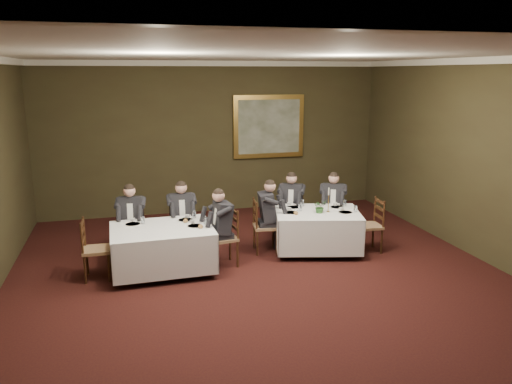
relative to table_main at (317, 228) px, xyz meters
name	(u,v)px	position (x,y,z in m)	size (l,w,h in m)	color
ground	(275,298)	(-1.34, -1.71, -0.45)	(10.00, 10.00, 0.00)	black
ceiling	(277,53)	(-1.34, -1.71, 3.05)	(8.00, 10.00, 0.10)	silver
back_wall	(213,138)	(-1.34, 3.29, 1.30)	(8.00, 0.10, 3.50)	#372E1B
crown_molding	(277,57)	(-1.34, -1.71, 2.99)	(8.00, 10.00, 0.12)	white
table_main	(317,228)	(0.00, 0.00, 0.00)	(1.78, 1.51, 0.67)	black
table_second	(162,246)	(-2.84, -0.25, 0.00)	(1.69, 1.31, 0.67)	black
chair_main_backleft	(291,224)	(-0.21, 0.86, -0.17)	(0.58, 0.58, 1.00)	olive
diner_main_backleft	(292,213)	(-0.21, 0.85, 0.06)	(0.58, 0.61, 1.35)	black
chair_main_backright	(332,224)	(0.59, 0.66, -0.17)	(0.57, 0.56, 1.00)	olive
diner_main_backright	(333,213)	(0.59, 0.65, 0.06)	(0.56, 0.60, 1.35)	black
chair_main_endleft	(265,237)	(-0.94, 0.23, -0.17)	(0.47, 0.48, 1.00)	olive
diner_main_endleft	(265,225)	(-0.93, 0.23, 0.06)	(0.52, 0.45, 1.35)	black
chair_main_endright	(369,236)	(0.94, -0.23, -0.17)	(0.45, 0.47, 1.00)	olive
chair_sec_backleft	(133,241)	(-3.30, 0.59, -0.17)	(0.49, 0.48, 1.00)	olive
diner_sec_backleft	(132,229)	(-3.30, 0.58, 0.06)	(0.46, 0.53, 1.35)	black
chair_sec_backright	(182,237)	(-2.41, 0.62, -0.17)	(0.45, 0.43, 1.00)	olive
diner_sec_backright	(182,225)	(-2.41, 0.60, 0.06)	(0.42, 0.49, 1.35)	black
chair_sec_endright	(225,249)	(-1.79, -0.22, -0.17)	(0.47, 0.49, 1.00)	olive
diner_sec_endright	(224,237)	(-1.80, -0.22, 0.06)	(0.53, 0.46, 1.35)	black
chair_sec_endleft	(97,262)	(-3.89, -0.27, -0.17)	(0.43, 0.45, 1.00)	olive
centerpiece	(320,206)	(0.01, -0.08, 0.45)	(0.23, 0.20, 0.26)	#2D5926
candlestick	(328,203)	(0.18, -0.05, 0.49)	(0.07, 0.07, 0.46)	#AB7C34
place_setting_table_main	(296,205)	(-0.27, 0.44, 0.35)	(0.33, 0.31, 0.14)	white
place_setting_table_second	(136,221)	(-3.24, 0.12, 0.35)	(0.33, 0.31, 0.14)	white
painting	(269,127)	(0.00, 3.22, 1.54)	(1.72, 0.09, 1.49)	gold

